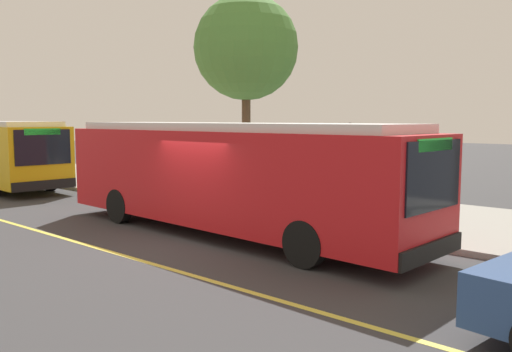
{
  "coord_description": "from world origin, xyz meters",
  "views": [
    {
      "loc": [
        9.82,
        -9.01,
        3.05
      ],
      "look_at": [
        0.54,
        1.46,
        1.56
      ],
      "focal_mm": 37.56,
      "sensor_mm": 36.0,
      "label": 1
    }
  ],
  "objects_px": {
    "waiting_bench": "(329,190)",
    "pedestrian_commuter": "(321,184)",
    "transit_bus_main": "(228,174)",
    "route_sign_post": "(349,159)"
  },
  "relations": [
    {
      "from": "waiting_bench",
      "to": "pedestrian_commuter",
      "type": "bearing_deg",
      "value": -61.65
    },
    {
      "from": "pedestrian_commuter",
      "to": "transit_bus_main",
      "type": "bearing_deg",
      "value": -105.4
    },
    {
      "from": "waiting_bench",
      "to": "pedestrian_commuter",
      "type": "xyz_separation_m",
      "value": [
        1.11,
        -2.05,
        0.48
      ]
    },
    {
      "from": "waiting_bench",
      "to": "pedestrian_commuter",
      "type": "relative_size",
      "value": 0.95
    },
    {
      "from": "waiting_bench",
      "to": "pedestrian_commuter",
      "type": "distance_m",
      "value": 2.38
    },
    {
      "from": "route_sign_post",
      "to": "pedestrian_commuter",
      "type": "height_order",
      "value": "route_sign_post"
    },
    {
      "from": "route_sign_post",
      "to": "pedestrian_commuter",
      "type": "relative_size",
      "value": 1.66
    },
    {
      "from": "transit_bus_main",
      "to": "pedestrian_commuter",
      "type": "distance_m",
      "value": 3.24
    },
    {
      "from": "transit_bus_main",
      "to": "pedestrian_commuter",
      "type": "height_order",
      "value": "transit_bus_main"
    },
    {
      "from": "route_sign_post",
      "to": "transit_bus_main",
      "type": "bearing_deg",
      "value": -124.82
    }
  ]
}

